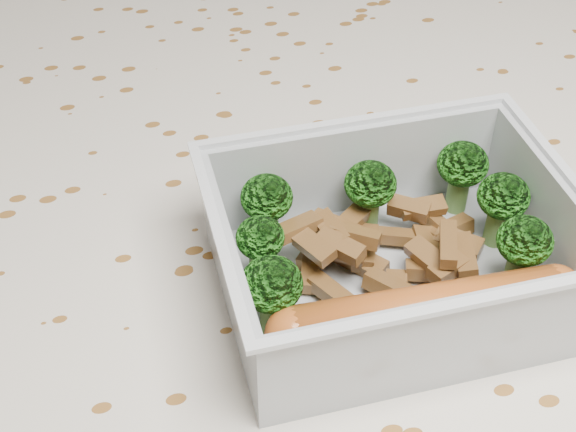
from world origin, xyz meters
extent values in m
cube|color=brown|center=(0.00, 0.00, 0.73)|extent=(1.40, 0.90, 0.04)
cube|color=silver|center=(0.00, 0.00, 0.75)|extent=(1.46, 0.96, 0.01)
cube|color=silver|center=(0.00, 0.48, 0.66)|extent=(1.46, 0.01, 0.18)
cube|color=silver|center=(0.04, -0.04, 0.76)|extent=(0.17, 0.13, 0.00)
cube|color=silver|center=(0.04, 0.02, 0.79)|extent=(0.16, 0.01, 0.05)
cube|color=silver|center=(0.04, -0.11, 0.79)|extent=(0.16, 0.01, 0.05)
cube|color=silver|center=(0.12, -0.05, 0.79)|extent=(0.01, 0.12, 0.05)
cube|color=silver|center=(-0.04, -0.04, 0.79)|extent=(0.01, 0.12, 0.05)
cube|color=silver|center=(0.04, 0.02, 0.82)|extent=(0.17, 0.01, 0.00)
cube|color=silver|center=(0.04, -0.11, 0.82)|extent=(0.17, 0.01, 0.00)
cube|color=silver|center=(0.13, -0.05, 0.82)|extent=(0.01, 0.13, 0.00)
cube|color=silver|center=(-0.04, -0.04, 0.82)|extent=(0.01, 0.13, 0.00)
cylinder|color=#608C3F|center=(-0.01, 0.00, 0.77)|extent=(0.01, 0.01, 0.02)
ellipsoid|color=#29821A|center=(-0.01, 0.00, 0.79)|extent=(0.03, 0.03, 0.02)
cylinder|color=#608C3F|center=(0.04, 0.00, 0.77)|extent=(0.01, 0.01, 0.02)
ellipsoid|color=#29821A|center=(0.04, 0.00, 0.79)|extent=(0.03, 0.03, 0.02)
cylinder|color=#608C3F|center=(0.10, 0.00, 0.77)|extent=(0.01, 0.01, 0.02)
ellipsoid|color=#29821A|center=(0.10, 0.00, 0.79)|extent=(0.03, 0.03, 0.02)
cylinder|color=#608C3F|center=(-0.02, -0.03, 0.77)|extent=(0.01, 0.01, 0.02)
ellipsoid|color=#29821A|center=(-0.02, -0.03, 0.79)|extent=(0.02, 0.02, 0.02)
cylinder|color=#608C3F|center=(0.11, -0.03, 0.77)|extent=(0.01, 0.01, 0.02)
ellipsoid|color=#29821A|center=(0.11, -0.03, 0.79)|extent=(0.03, 0.03, 0.02)
cylinder|color=#608C3F|center=(-0.02, -0.06, 0.77)|extent=(0.01, 0.01, 0.02)
ellipsoid|color=#29821A|center=(-0.02, -0.06, 0.79)|extent=(0.03, 0.03, 0.02)
cylinder|color=#608C3F|center=(0.10, -0.06, 0.77)|extent=(0.01, 0.01, 0.02)
ellipsoid|color=#29821A|center=(0.10, -0.06, 0.79)|extent=(0.03, 0.03, 0.02)
cube|color=brown|center=(0.02, -0.02, 0.78)|extent=(0.02, 0.03, 0.01)
cube|color=brown|center=(0.08, -0.05, 0.77)|extent=(0.02, 0.03, 0.01)
cube|color=brown|center=(0.03, -0.03, 0.78)|extent=(0.03, 0.02, 0.01)
cube|color=brown|center=(0.08, -0.02, 0.77)|extent=(0.03, 0.02, 0.01)
cube|color=brown|center=(0.07, -0.01, 0.78)|extent=(0.02, 0.01, 0.01)
cube|color=brown|center=(0.03, -0.03, 0.77)|extent=(0.03, 0.03, 0.01)
cube|color=brown|center=(0.07, -0.04, 0.77)|extent=(0.01, 0.02, 0.01)
cube|color=brown|center=(0.01, -0.02, 0.76)|extent=(0.03, 0.03, 0.01)
cube|color=brown|center=(0.02, -0.03, 0.78)|extent=(0.02, 0.03, 0.01)
cube|color=brown|center=(0.01, -0.03, 0.78)|extent=(0.02, 0.03, 0.01)
cube|color=brown|center=(0.08, -0.03, 0.77)|extent=(0.03, 0.03, 0.01)
cube|color=brown|center=(0.06, -0.01, 0.78)|extent=(0.02, 0.02, 0.01)
cube|color=brown|center=(0.04, -0.05, 0.76)|extent=(0.02, 0.03, 0.01)
cube|color=brown|center=(0.00, -0.03, 0.77)|extent=(0.02, 0.03, 0.01)
cube|color=brown|center=(0.08, -0.02, 0.77)|extent=(0.02, 0.03, 0.01)
cube|color=brown|center=(0.06, -0.05, 0.77)|extent=(0.03, 0.02, 0.01)
cube|color=brown|center=(0.07, -0.03, 0.77)|extent=(0.02, 0.03, 0.01)
cube|color=brown|center=(0.07, -0.05, 0.78)|extent=(0.02, 0.03, 0.01)
cube|color=brown|center=(0.03, -0.01, 0.78)|extent=(0.03, 0.03, 0.01)
cube|color=brown|center=(0.04, -0.05, 0.77)|extent=(0.02, 0.03, 0.01)
cube|color=brown|center=(0.00, -0.02, 0.78)|extent=(0.03, 0.02, 0.01)
cube|color=brown|center=(0.05, -0.02, 0.77)|extent=(0.03, 0.02, 0.01)
cube|color=brown|center=(0.02, -0.03, 0.78)|extent=(0.03, 0.03, 0.01)
cube|color=brown|center=(0.02, -0.01, 0.78)|extent=(0.02, 0.03, 0.01)
cube|color=brown|center=(0.07, -0.05, 0.77)|extent=(0.02, 0.02, 0.01)
cube|color=brown|center=(0.01, -0.05, 0.77)|extent=(0.02, 0.03, 0.01)
cube|color=brown|center=(0.06, -0.05, 0.78)|extent=(0.02, 0.03, 0.01)
cube|color=brown|center=(0.04, -0.02, 0.77)|extent=(0.02, 0.03, 0.01)
cylinder|color=#AB501C|center=(0.04, -0.08, 0.78)|extent=(0.13, 0.04, 0.03)
sphere|color=#AB501C|center=(0.11, -0.09, 0.78)|extent=(0.03, 0.03, 0.03)
sphere|color=#AB501C|center=(-0.02, -0.08, 0.78)|extent=(0.03, 0.03, 0.03)
camera|label=1|loc=(-0.08, -0.30, 1.06)|focal=50.00mm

